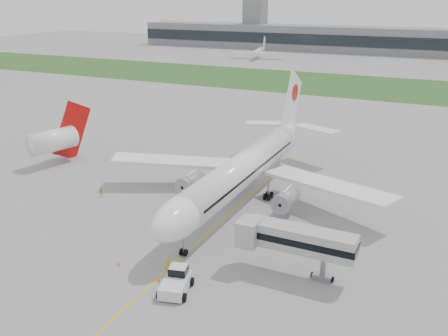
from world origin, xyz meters
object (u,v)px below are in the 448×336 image
at_px(airliner, 245,167).
at_px(ground_crew_near, 167,265).
at_px(pushback_tug, 176,281).
at_px(jet_bridge, 293,239).
at_px(neighbor_aircraft, 56,139).

bearing_deg(airliner, ground_crew_near, -89.46).
xyz_separation_m(pushback_tug, ground_crew_near, (-2.93, 2.90, -0.18)).
distance_m(jet_bridge, ground_crew_near, 15.17).
bearing_deg(neighbor_aircraft, airliner, 11.49).
distance_m(airliner, ground_crew_near, 24.56).
bearing_deg(airliner, jet_bridge, -53.20).
xyz_separation_m(airliner, pushback_tug, (3.16, -27.01, -4.52)).
relative_size(airliner, jet_bridge, 3.91).
height_order(pushback_tug, jet_bridge, jet_bridge).
relative_size(pushback_tug, ground_crew_near, 2.80).
bearing_deg(pushback_tug, neighbor_aircraft, 133.00).
height_order(pushback_tug, ground_crew_near, pushback_tug).
relative_size(pushback_tug, neighbor_aircraft, 0.35).
height_order(airliner, neighbor_aircraft, airliner).
bearing_deg(neighbor_aircraft, ground_crew_near, -18.56).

